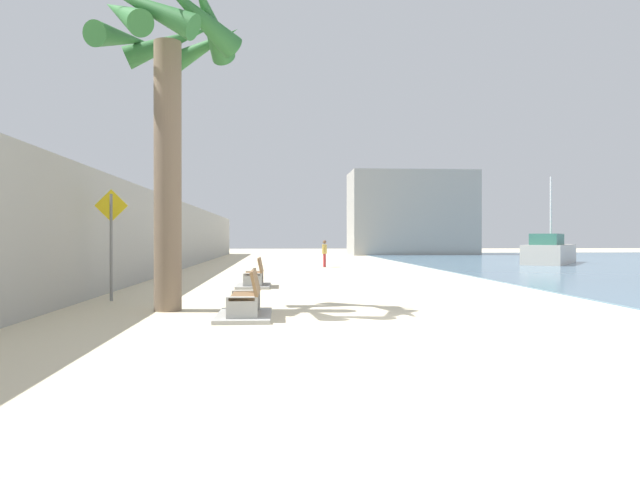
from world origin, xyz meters
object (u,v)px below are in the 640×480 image
(bench_far, at_px, (254,280))
(boat_mid_bay, at_px, (549,252))
(person_walking, at_px, (325,252))
(pedestrian_sign, at_px, (111,232))
(palm_tree, at_px, (168,73))
(bench_near, at_px, (246,306))

(bench_far, distance_m, boat_mid_bay, 23.55)
(bench_far, bearing_deg, person_walking, 75.55)
(person_walking, relative_size, boat_mid_bay, 0.21)
(bench_far, xyz_separation_m, boat_mid_bay, (17.56, 15.69, 0.54))
(person_walking, bearing_deg, pedestrian_sign, -111.77)
(palm_tree, height_order, pedestrian_sign, palm_tree)
(bench_near, bearing_deg, person_walking, 81.06)
(person_walking, bearing_deg, palm_tree, -104.56)
(person_walking, distance_m, pedestrian_sign, 18.60)
(palm_tree, relative_size, pedestrian_sign, 2.53)
(bench_near, height_order, bench_far, same)
(boat_mid_bay, bearing_deg, person_walking, -169.62)
(pedestrian_sign, bearing_deg, palm_tree, -49.86)
(bench_near, distance_m, bench_far, 7.59)
(person_walking, bearing_deg, bench_near, -98.94)
(boat_mid_bay, xyz_separation_m, pedestrian_sign, (-21.07, -19.85, 1.02))
(bench_near, distance_m, person_walking, 20.95)
(bench_near, bearing_deg, pedestrian_sign, 136.66)
(bench_near, height_order, boat_mid_bay, boat_mid_bay)
(pedestrian_sign, bearing_deg, person_walking, 68.23)
(bench_near, xyz_separation_m, pedestrian_sign, (-3.64, 3.43, 1.56))
(bench_near, relative_size, pedestrian_sign, 0.73)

